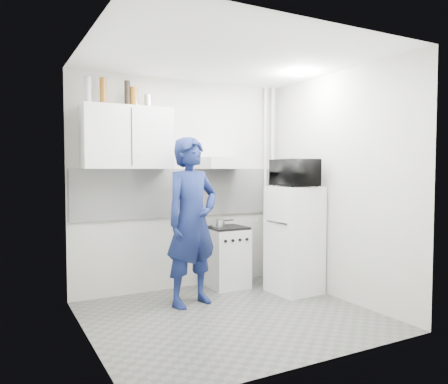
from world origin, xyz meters
name	(u,v)px	position (x,y,z in m)	size (l,w,h in m)	color
floor	(231,316)	(0.00, 0.00, 0.00)	(2.80, 2.80, 0.00)	#555551
ceiling	(231,57)	(0.00, 0.00, 2.60)	(2.80, 2.80, 0.00)	white
wall_back	(183,185)	(0.00, 1.25, 1.30)	(2.80, 2.80, 0.00)	silver
wall_left	(88,192)	(-1.40, 0.00, 1.30)	(2.60, 2.60, 0.00)	silver
wall_right	(337,186)	(1.40, 0.00, 1.30)	(2.60, 2.60, 0.00)	silver
person	(192,221)	(-0.19, 0.55, 0.92)	(0.67, 0.44, 1.84)	#121D4B
stove	(227,258)	(0.50, 1.00, 0.37)	(0.46, 0.46, 0.74)	silver
fridge	(294,239)	(1.10, 0.41, 0.64)	(0.53, 0.53, 1.29)	white
stove_top	(227,228)	(0.50, 1.00, 0.76)	(0.45, 0.45, 0.03)	black
saucepan	(218,223)	(0.40, 1.05, 0.82)	(0.17, 0.17, 0.09)	silver
microwave	(295,173)	(1.10, 0.41, 1.45)	(0.40, 0.59, 0.33)	black
bottle_a	(88,90)	(-1.17, 1.07, 2.35)	(0.07, 0.07, 0.29)	#B2B7BC
bottle_b	(103,91)	(-1.01, 1.07, 2.35)	(0.08, 0.08, 0.29)	brown
bottle_d	(127,94)	(-0.74, 1.07, 2.34)	(0.06, 0.06, 0.29)	black
canister_a	(134,97)	(-0.67, 1.07, 2.31)	(0.09, 0.09, 0.22)	brown
canister_b	(148,101)	(-0.51, 1.07, 2.28)	(0.08, 0.08, 0.15)	silver
upper_cabinet	(127,138)	(-0.75, 1.07, 1.85)	(1.00, 0.35, 0.70)	white
range_hood	(224,163)	(0.45, 1.00, 1.57)	(0.60, 0.50, 0.14)	silver
backsplash	(183,193)	(0.00, 1.24, 1.20)	(2.74, 0.03, 0.60)	white
pipe_a	(272,183)	(1.30, 1.17, 1.30)	(0.05, 0.05, 2.60)	silver
pipe_b	(265,183)	(1.18, 1.17, 1.30)	(0.04, 0.04, 2.60)	silver
ceiling_spot_fixture	(300,74)	(1.00, 0.20, 2.57)	(0.10, 0.10, 0.02)	white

